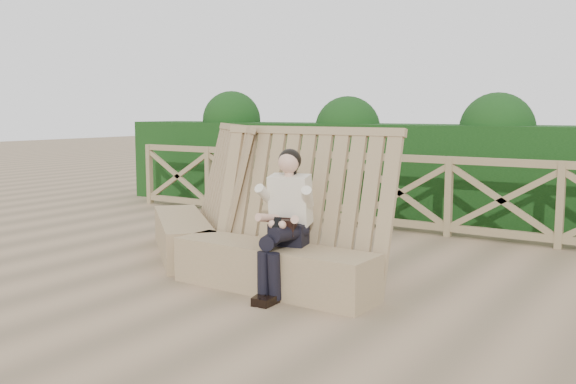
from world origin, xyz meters
The scene contains 5 objects.
ground centered at (0.00, 0.00, 0.00)m, with size 60.00×60.00×0.00m, color brown.
bench centered at (-0.61, 0.40, 0.40)m, with size 3.81×2.04×1.58m.
woman centered at (0.39, -0.01, 0.73)m, with size 0.45×0.84×1.36m.
guardrail centered at (0.00, 3.50, 0.55)m, with size 10.10×0.09×1.10m.
hedge centered at (0.00, 4.70, 0.75)m, with size 12.00×1.20×1.50m, color black.
Camera 1 is at (3.69, -4.92, 1.71)m, focal length 40.00 mm.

